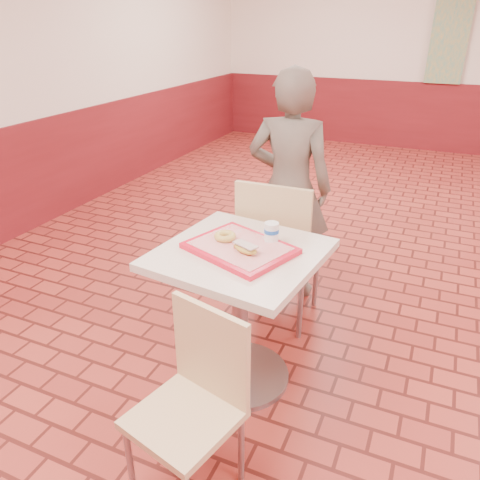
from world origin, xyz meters
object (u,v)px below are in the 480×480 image
at_px(main_table, 240,296).
at_px(customer, 289,188).
at_px(chair_main_front, 195,395).
at_px(paper_cup, 272,231).
at_px(ring_donut, 225,236).
at_px(long_john_donut, 245,248).
at_px(serving_tray, 240,248).
at_px(chair_main_back, 278,247).

relative_size(main_table, customer, 0.51).
bearing_deg(chair_main_front, paper_cup, 101.60).
xyz_separation_m(customer, ring_donut, (-0.01, -1.01, 0.06)).
bearing_deg(ring_donut, long_john_donut, -31.22).
height_order(main_table, serving_tray, serving_tray).
distance_m(main_table, long_john_donut, 0.33).
distance_m(long_john_donut, paper_cup, 0.19).
relative_size(ring_donut, long_john_donut, 0.71).
bearing_deg(customer, paper_cup, 96.61).
bearing_deg(serving_tray, paper_cup, 45.14).
height_order(serving_tray, paper_cup, paper_cup).
relative_size(serving_tray, long_john_donut, 3.11).
bearing_deg(serving_tray, main_table, 0.00).
distance_m(main_table, paper_cup, 0.39).
distance_m(main_table, customer, 1.07).
distance_m(ring_donut, paper_cup, 0.24).
bearing_deg(serving_tray, chair_main_front, -82.51).
bearing_deg(ring_donut, chair_main_back, 80.72).
bearing_deg(paper_cup, serving_tray, -134.86).
relative_size(main_table, ring_donut, 7.24).
distance_m(main_table, serving_tray, 0.28).
relative_size(chair_main_front, serving_tray, 1.72).
bearing_deg(chair_main_back, paper_cup, 103.34).
bearing_deg(chair_main_back, main_table, 89.14).
bearing_deg(customer, chair_main_back, 94.28).
relative_size(main_table, chair_main_front, 0.96).
distance_m(chair_main_back, customer, 0.50).
height_order(main_table, customer, customer).
relative_size(chair_main_front, customer, 0.52).
distance_m(chair_main_front, customer, 1.74).
xyz_separation_m(main_table, chair_main_front, (0.09, -0.66, -0.08)).
bearing_deg(serving_tray, long_john_donut, -48.11).
distance_m(chair_main_back, ring_donut, 0.65).
distance_m(chair_main_back, long_john_donut, 0.73).
height_order(main_table, chair_main_back, chair_main_back).
height_order(chair_main_front, long_john_donut, long_john_donut).
bearing_deg(chair_main_back, customer, -81.06).
bearing_deg(long_john_donut, paper_cup, 68.85).
bearing_deg(customer, long_john_donut, 91.05).
distance_m(serving_tray, ring_donut, 0.11).
bearing_deg(chair_main_back, long_john_donut, 93.57).
height_order(serving_tray, long_john_donut, long_john_donut).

